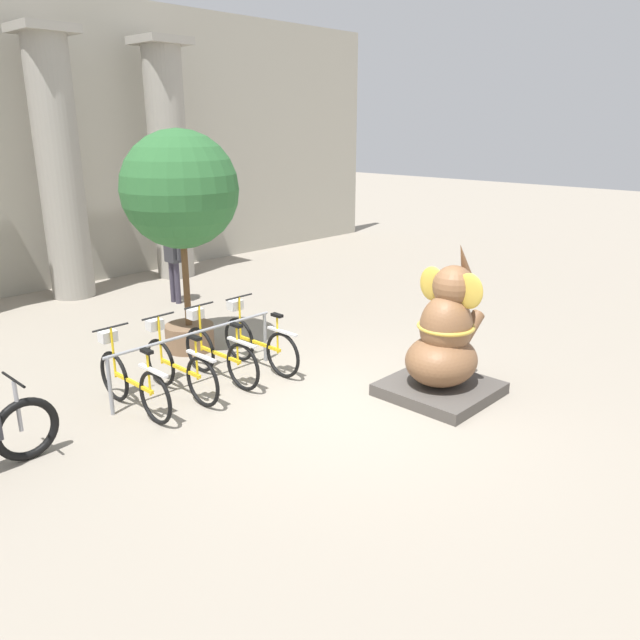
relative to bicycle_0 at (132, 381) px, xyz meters
name	(u,v)px	position (x,y,z in m)	size (l,w,h in m)	color
ground_plane	(352,404)	(2.01, -1.87, -0.40)	(60.00, 60.00, 0.00)	gray
building_facade	(35,145)	(2.01, 6.73, 2.60)	(20.00, 0.20, 6.00)	#A39E8E
column_middle	(59,166)	(2.01, 5.73, 2.22)	(1.04, 1.04, 5.16)	gray
column_right	(169,161)	(4.50, 5.73, 2.22)	(1.04, 1.04, 5.16)	gray
bike_rack	(195,346)	(1.01, 0.08, 0.17)	(2.61, 0.05, 0.77)	gray
bicycle_0	(132,381)	(0.00, 0.00, 0.00)	(0.48, 1.62, 1.01)	black
bicycle_1	(179,366)	(0.67, -0.02, 0.00)	(0.48, 1.62, 1.01)	black
bicycle_2	(219,353)	(1.34, 0.01, 0.00)	(0.48, 1.62, 1.01)	black
bicycle_3	(258,342)	(2.01, -0.05, 0.00)	(0.48, 1.62, 1.01)	black
elephant_statue	(444,345)	(3.08, -2.50, 0.28)	(1.32, 1.32, 2.01)	#4C4742
person_pedestrian	(173,253)	(3.17, 3.78, 0.61)	(0.22, 0.47, 1.69)	#383342
potted_tree	(180,196)	(1.79, 1.34, 1.99)	(1.74, 1.74, 3.37)	brown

